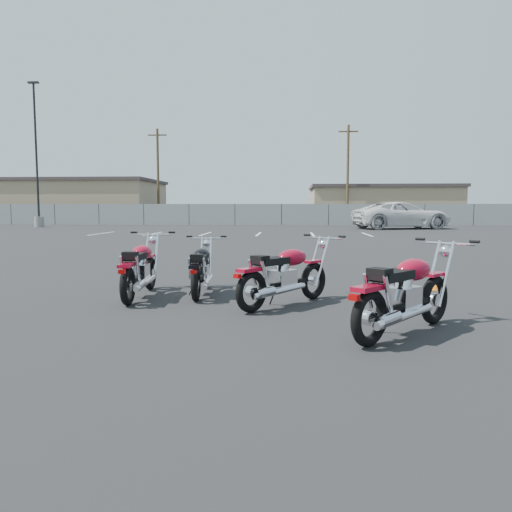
# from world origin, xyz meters

# --- Properties ---
(ground) EXTENTS (120.00, 120.00, 0.00)m
(ground) POSITION_xyz_m (0.00, 0.00, 0.00)
(ground) COLOR black
(ground) RESTS_ON ground
(motorcycle_front_red) EXTENTS (0.82, 2.12, 1.04)m
(motorcycle_front_red) POSITION_xyz_m (-1.67, 0.16, 0.47)
(motorcycle_front_red) COLOR black
(motorcycle_front_red) RESTS_ON ground
(motorcycle_second_black) EXTENTS (0.75, 1.94, 0.95)m
(motorcycle_second_black) POSITION_xyz_m (-0.72, 0.49, 0.43)
(motorcycle_second_black) COLOR black
(motorcycle_second_black) RESTS_ON ground
(motorcycle_third_red) EXTENTS (1.64, 1.87, 1.03)m
(motorcycle_third_red) POSITION_xyz_m (0.70, -0.39, 0.47)
(motorcycle_third_red) COLOR black
(motorcycle_third_red) RESTS_ON ground
(motorcycle_rear_red) EXTENTS (1.75, 1.90, 1.07)m
(motorcycle_rear_red) POSITION_xyz_m (2.11, -2.02, 0.49)
(motorcycle_rear_red) COLOR black
(motorcycle_rear_red) RESTS_ON ground
(training_cone_near) EXTENTS (0.26, 0.26, 0.31)m
(training_cone_near) POSITION_xyz_m (3.40, 1.24, 0.16)
(training_cone_near) COLOR #DA5E0B
(training_cone_near) RESTS_ON ground
(light_pole_west) EXTENTS (0.80, 0.70, 10.84)m
(light_pole_west) POSITION_xyz_m (-18.42, 29.16, 2.86)
(light_pole_west) COLOR gray
(light_pole_west) RESTS_ON ground
(chainlink_fence) EXTENTS (80.06, 0.06, 1.80)m
(chainlink_fence) POSITION_xyz_m (-0.00, 35.00, 0.90)
(chainlink_fence) COLOR slate
(chainlink_fence) RESTS_ON ground
(tan_building_west) EXTENTS (18.40, 10.40, 4.30)m
(tan_building_west) POSITION_xyz_m (-22.00, 42.00, 2.16)
(tan_building_west) COLOR #937E5F
(tan_building_west) RESTS_ON ground
(tan_building_east) EXTENTS (14.40, 9.40, 3.70)m
(tan_building_east) POSITION_xyz_m (10.00, 44.00, 1.86)
(tan_building_east) COLOR #937E5F
(tan_building_east) RESTS_ON ground
(utility_pole_b) EXTENTS (1.80, 0.24, 9.00)m
(utility_pole_b) POSITION_xyz_m (-12.00, 40.00, 4.69)
(utility_pole_b) COLOR #44331F
(utility_pole_b) RESTS_ON ground
(utility_pole_c) EXTENTS (1.80, 0.24, 9.00)m
(utility_pole_c) POSITION_xyz_m (6.00, 39.00, 4.69)
(utility_pole_c) COLOR #44331F
(utility_pole_c) RESTS_ON ground
(parking_line_stripes) EXTENTS (15.12, 4.00, 0.01)m
(parking_line_stripes) POSITION_xyz_m (-2.50, 20.00, 0.00)
(parking_line_stripes) COLOR silver
(parking_line_stripes) RESTS_ON ground
(white_van) EXTENTS (4.95, 8.32, 2.96)m
(white_van) POSITION_xyz_m (8.54, 27.73, 1.48)
(white_van) COLOR silver
(white_van) RESTS_ON ground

